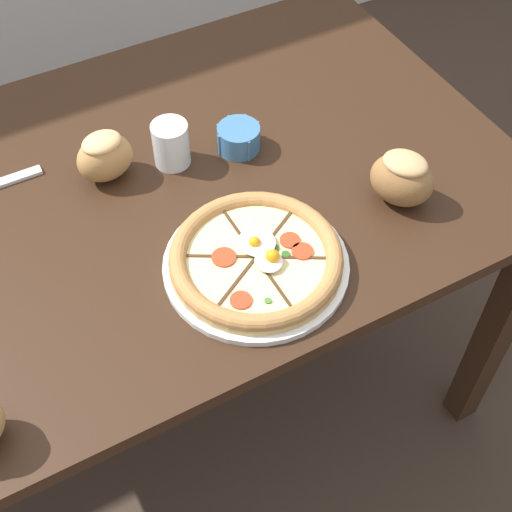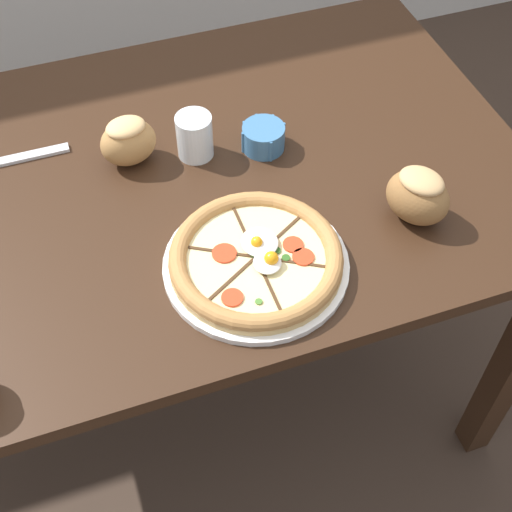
{
  "view_description": "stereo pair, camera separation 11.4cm",
  "coord_description": "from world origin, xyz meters",
  "px_view_note": "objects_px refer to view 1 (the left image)",
  "views": [
    {
      "loc": [
        -0.25,
        -0.88,
        1.69
      ],
      "look_at": [
        0.09,
        -0.25,
        0.8
      ],
      "focal_mm": 50.0,
      "sensor_mm": 36.0,
      "label": 1
    },
    {
      "loc": [
        -0.15,
        -0.93,
        1.69
      ],
      "look_at": [
        0.09,
        -0.25,
        0.8
      ],
      "focal_mm": 50.0,
      "sensor_mm": 36.0,
      "label": 2
    }
  ],
  "objects_px": {
    "pizza": "(256,260)",
    "bread_piece_far": "(104,156)",
    "dining_table": "(153,231)",
    "bread_piece_near": "(402,178)",
    "water_glass": "(171,146)",
    "ramekin_bowl": "(239,137)"
  },
  "relations": [
    {
      "from": "pizza",
      "to": "bread_piece_near",
      "type": "bearing_deg",
      "value": 3.15
    },
    {
      "from": "ramekin_bowl",
      "to": "bread_piece_far",
      "type": "distance_m",
      "value": 0.25
    },
    {
      "from": "dining_table",
      "to": "pizza",
      "type": "distance_m",
      "value": 0.29
    },
    {
      "from": "bread_piece_near",
      "to": "bread_piece_far",
      "type": "bearing_deg",
      "value": 145.08
    },
    {
      "from": "pizza",
      "to": "ramekin_bowl",
      "type": "height_order",
      "value": "pizza"
    },
    {
      "from": "pizza",
      "to": "bread_piece_far",
      "type": "bearing_deg",
      "value": 113.2
    },
    {
      "from": "water_glass",
      "to": "bread_piece_near",
      "type": "bearing_deg",
      "value": -41.82
    },
    {
      "from": "bread_piece_near",
      "to": "water_glass",
      "type": "bearing_deg",
      "value": 138.18
    },
    {
      "from": "dining_table",
      "to": "water_glass",
      "type": "bearing_deg",
      "value": 33.35
    },
    {
      "from": "pizza",
      "to": "water_glass",
      "type": "distance_m",
      "value": 0.3
    },
    {
      "from": "ramekin_bowl",
      "to": "bread_piece_far",
      "type": "xyz_separation_m",
      "value": [
        -0.24,
        0.05,
        0.02
      ]
    },
    {
      "from": "water_glass",
      "to": "dining_table",
      "type": "bearing_deg",
      "value": -146.65
    },
    {
      "from": "bread_piece_far",
      "to": "water_glass",
      "type": "height_order",
      "value": "bread_piece_far"
    },
    {
      "from": "bread_piece_near",
      "to": "bread_piece_far",
      "type": "height_order",
      "value": "bread_piece_near"
    },
    {
      "from": "dining_table",
      "to": "bread_piece_near",
      "type": "relative_size",
      "value": 9.59
    },
    {
      "from": "dining_table",
      "to": "water_glass",
      "type": "distance_m",
      "value": 0.17
    },
    {
      "from": "dining_table",
      "to": "ramekin_bowl",
      "type": "xyz_separation_m",
      "value": [
        0.2,
        0.02,
        0.13
      ]
    },
    {
      "from": "bread_piece_far",
      "to": "bread_piece_near",
      "type": "bearing_deg",
      "value": -34.92
    },
    {
      "from": "bread_piece_far",
      "to": "water_glass",
      "type": "distance_m",
      "value": 0.12
    },
    {
      "from": "pizza",
      "to": "ramekin_bowl",
      "type": "bearing_deg",
      "value": 68.02
    },
    {
      "from": "ramekin_bowl",
      "to": "bread_piece_far",
      "type": "height_order",
      "value": "bread_piece_far"
    },
    {
      "from": "dining_table",
      "to": "water_glass",
      "type": "height_order",
      "value": "water_glass"
    }
  ]
}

